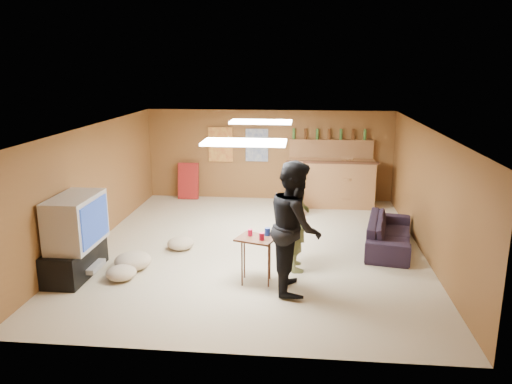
# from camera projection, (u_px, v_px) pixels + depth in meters

# --- Properties ---
(ground) EXTENTS (7.00, 7.00, 0.00)m
(ground) POSITION_uv_depth(u_px,v_px,m) (255.00, 247.00, 9.16)
(ground) COLOR #C1B293
(ground) RESTS_ON ground
(ceiling) EXTENTS (6.00, 7.00, 0.02)m
(ceiling) POSITION_uv_depth(u_px,v_px,m) (255.00, 128.00, 8.62)
(ceiling) COLOR silver
(ceiling) RESTS_ON ground
(wall_back) EXTENTS (6.00, 0.02, 2.20)m
(wall_back) POSITION_uv_depth(u_px,v_px,m) (269.00, 155.00, 12.27)
(wall_back) COLOR brown
(wall_back) RESTS_ON ground
(wall_front) EXTENTS (6.00, 0.02, 2.20)m
(wall_front) POSITION_uv_depth(u_px,v_px,m) (223.00, 265.00, 5.52)
(wall_front) COLOR brown
(wall_front) RESTS_ON ground
(wall_left) EXTENTS (0.02, 7.00, 2.20)m
(wall_left) POSITION_uv_depth(u_px,v_px,m) (93.00, 185.00, 9.18)
(wall_left) COLOR brown
(wall_left) RESTS_ON ground
(wall_right) EXTENTS (0.02, 7.00, 2.20)m
(wall_right) POSITION_uv_depth(u_px,v_px,m) (428.00, 193.00, 8.61)
(wall_right) COLOR brown
(wall_right) RESTS_ON ground
(tv_stand) EXTENTS (0.55, 1.30, 0.50)m
(tv_stand) POSITION_uv_depth(u_px,v_px,m) (75.00, 260.00, 7.91)
(tv_stand) COLOR black
(tv_stand) RESTS_ON ground
(dvd_box) EXTENTS (0.35, 0.50, 0.08)m
(dvd_box) POSITION_uv_depth(u_px,v_px,m) (89.00, 266.00, 7.92)
(dvd_box) COLOR #B2B2B7
(dvd_box) RESTS_ON tv_stand
(tv_body) EXTENTS (0.60, 1.10, 0.80)m
(tv_body) POSITION_uv_depth(u_px,v_px,m) (76.00, 221.00, 7.75)
(tv_body) COLOR #B2B2B7
(tv_body) RESTS_ON tv_stand
(tv_screen) EXTENTS (0.02, 0.95, 0.65)m
(tv_screen) POSITION_uv_depth(u_px,v_px,m) (95.00, 222.00, 7.72)
(tv_screen) COLOR navy
(tv_screen) RESTS_ON tv_body
(bar_counter) EXTENTS (2.00, 0.60, 1.10)m
(bar_counter) POSITION_uv_depth(u_px,v_px,m) (331.00, 183.00, 11.73)
(bar_counter) COLOR #966136
(bar_counter) RESTS_ON ground
(bar_lip) EXTENTS (2.10, 0.12, 0.05)m
(bar_lip) POSITION_uv_depth(u_px,v_px,m) (332.00, 162.00, 11.35)
(bar_lip) COLOR #442415
(bar_lip) RESTS_ON bar_counter
(bar_shelf) EXTENTS (2.00, 0.18, 0.05)m
(bar_shelf) POSITION_uv_depth(u_px,v_px,m) (331.00, 140.00, 11.93)
(bar_shelf) COLOR #966136
(bar_shelf) RESTS_ON bar_backing
(bar_backing) EXTENTS (2.00, 0.14, 0.60)m
(bar_backing) POSITION_uv_depth(u_px,v_px,m) (331.00, 153.00, 12.02)
(bar_backing) COLOR #966136
(bar_backing) RESTS_ON bar_counter
(poster_left) EXTENTS (0.60, 0.03, 0.85)m
(poster_left) POSITION_uv_depth(u_px,v_px,m) (221.00, 145.00, 12.28)
(poster_left) COLOR #BF3F26
(poster_left) RESTS_ON wall_back
(poster_right) EXTENTS (0.55, 0.03, 0.80)m
(poster_right) POSITION_uv_depth(u_px,v_px,m) (257.00, 145.00, 12.19)
(poster_right) COLOR #334C99
(poster_right) RESTS_ON wall_back
(folding_chair_stack) EXTENTS (0.50, 0.26, 0.91)m
(folding_chair_stack) POSITION_uv_depth(u_px,v_px,m) (188.00, 181.00, 12.42)
(folding_chair_stack) COLOR maroon
(folding_chair_stack) RESTS_ON ground
(ceiling_panel_front) EXTENTS (1.20, 0.60, 0.04)m
(ceiling_panel_front) POSITION_uv_depth(u_px,v_px,m) (244.00, 142.00, 7.18)
(ceiling_panel_front) COLOR white
(ceiling_panel_front) RESTS_ON ceiling
(ceiling_panel_back) EXTENTS (1.20, 0.60, 0.04)m
(ceiling_panel_back) POSITION_uv_depth(u_px,v_px,m) (261.00, 122.00, 9.78)
(ceiling_panel_back) COLOR white
(ceiling_panel_back) RESTS_ON ceiling
(person_olive) EXTENTS (0.57, 0.73, 1.79)m
(person_olive) POSITION_uv_depth(u_px,v_px,m) (296.00, 216.00, 8.00)
(person_olive) COLOR olive
(person_olive) RESTS_ON ground
(person_black) EXTENTS (0.82, 1.01, 1.95)m
(person_black) POSITION_uv_depth(u_px,v_px,m) (295.00, 227.00, 7.24)
(person_black) COLOR black
(person_black) RESTS_ON ground
(sofa) EXTENTS (1.08, 2.01, 0.56)m
(sofa) POSITION_uv_depth(u_px,v_px,m) (389.00, 233.00, 9.07)
(sofa) COLOR black
(sofa) RESTS_ON ground
(tray_table) EXTENTS (0.67, 0.60, 0.73)m
(tray_table) POSITION_uv_depth(u_px,v_px,m) (256.00, 260.00, 7.61)
(tray_table) COLOR #442415
(tray_table) RESTS_ON ground
(cup_red_near) EXTENTS (0.08, 0.08, 0.10)m
(cup_red_near) POSITION_uv_depth(u_px,v_px,m) (250.00, 233.00, 7.59)
(cup_red_near) COLOR #B70C34
(cup_red_near) RESTS_ON tray_table
(cup_red_far) EXTENTS (0.09, 0.09, 0.11)m
(cup_red_far) POSITION_uv_depth(u_px,v_px,m) (262.00, 236.00, 7.40)
(cup_red_far) COLOR #B70C34
(cup_red_far) RESTS_ON tray_table
(cup_blue) EXTENTS (0.11, 0.11, 0.12)m
(cup_blue) POSITION_uv_depth(u_px,v_px,m) (267.00, 232.00, 7.60)
(cup_blue) COLOR navy
(cup_blue) RESTS_ON tray_table
(bar_stool_left) EXTENTS (0.44, 0.44, 1.16)m
(bar_stool_left) POSITION_uv_depth(u_px,v_px,m) (296.00, 190.00, 11.00)
(bar_stool_left) COLOR #966136
(bar_stool_left) RESTS_ON ground
(bar_stool_right) EXTENTS (0.45, 0.45, 1.17)m
(bar_stool_right) POSITION_uv_depth(u_px,v_px,m) (346.00, 184.00, 11.54)
(bar_stool_right) COLOR #966136
(bar_stool_right) RESTS_ON ground
(cushion_near_tv) EXTENTS (0.61, 0.61, 0.27)m
(cushion_near_tv) POSITION_uv_depth(u_px,v_px,m) (133.00, 261.00, 8.18)
(cushion_near_tv) COLOR tan
(cushion_near_tv) RESTS_ON ground
(cushion_mid) EXTENTS (0.64, 0.64, 0.22)m
(cushion_mid) POSITION_uv_depth(u_px,v_px,m) (181.00, 243.00, 9.06)
(cushion_mid) COLOR tan
(cushion_mid) RESTS_ON ground
(cushion_far) EXTENTS (0.57, 0.57, 0.21)m
(cushion_far) POSITION_uv_depth(u_px,v_px,m) (121.00, 273.00, 7.77)
(cushion_far) COLOR tan
(cushion_far) RESTS_ON ground
(bottle_row) EXTENTS (1.76, 0.08, 0.26)m
(bottle_row) POSITION_uv_depth(u_px,v_px,m) (329.00, 134.00, 11.88)
(bottle_row) COLOR #3F7233
(bottle_row) RESTS_ON bar_shelf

